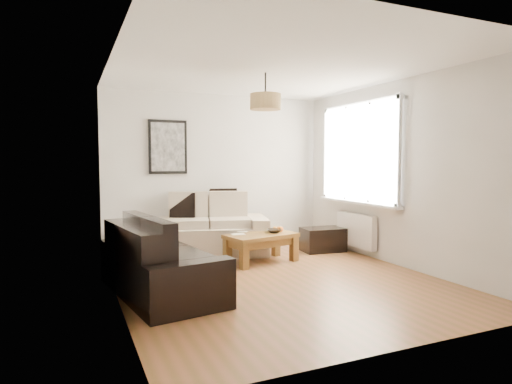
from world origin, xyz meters
name	(u,v)px	position (x,y,z in m)	size (l,w,h in m)	color
floor	(275,278)	(0.00, 0.00, 0.00)	(4.50, 4.50, 0.00)	brown
ceiling	(276,68)	(0.00, 0.00, 2.60)	(3.80, 4.50, 0.00)	white
wall_back	(217,171)	(0.00, 2.25, 1.30)	(3.80, 0.04, 2.60)	silver
wall_front	(406,183)	(0.00, -2.25, 1.30)	(3.80, 0.04, 2.60)	silver
wall_left	(114,177)	(-1.90, 0.00, 1.30)	(0.04, 4.50, 2.60)	silver
wall_right	(396,173)	(1.90, 0.00, 1.30)	(0.04, 4.50, 2.60)	silver
window_bay	(359,153)	(1.86, 0.80, 1.60)	(0.14, 1.90, 1.60)	white
radiator	(356,230)	(1.82, 0.80, 0.38)	(0.10, 0.90, 0.52)	white
poster	(168,147)	(-0.85, 2.22, 1.70)	(0.62, 0.04, 0.87)	black
pendant_shade	(265,102)	(0.00, 0.30, 2.23)	(0.40, 0.40, 0.20)	tan
loveseat_cream	(209,225)	(-0.30, 1.78, 0.45)	(1.82, 0.99, 0.90)	#B9A995
sofa_leather	(161,259)	(-1.43, -0.04, 0.39)	(1.81, 0.88, 0.78)	black
coffee_table	(261,248)	(0.20, 0.88, 0.21)	(1.02, 0.56, 0.42)	brown
ottoman	(323,239)	(1.45, 1.19, 0.19)	(0.67, 0.43, 0.38)	black
cushion_left	(183,206)	(-0.67, 2.00, 0.76)	(0.40, 0.12, 0.40)	black
cushion_right	(224,202)	(0.02, 2.00, 0.79)	(0.45, 0.14, 0.45)	black
fruit_bowl	(274,231)	(0.42, 0.89, 0.44)	(0.22, 0.22, 0.05)	black
orange_a	(279,229)	(0.54, 0.97, 0.46)	(0.07, 0.07, 0.07)	orange
orange_b	(281,229)	(0.55, 0.93, 0.46)	(0.08, 0.08, 0.08)	orange
orange_c	(275,229)	(0.49, 1.01, 0.46)	(0.06, 0.06, 0.06)	orange
papers	(238,234)	(-0.12, 0.96, 0.42)	(0.19, 0.14, 0.01)	white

